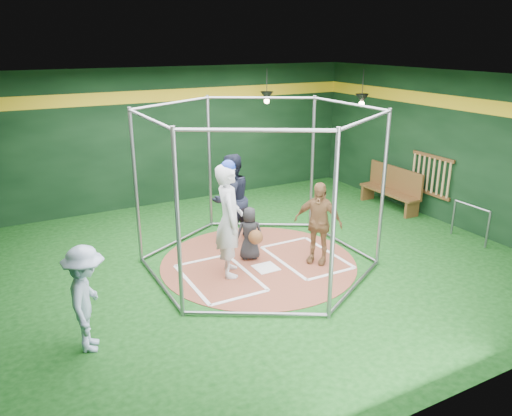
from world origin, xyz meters
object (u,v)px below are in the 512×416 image
batter_figure (229,219)px  visitor_leopard (318,223)px  dugout_bench (392,187)px  umpire (231,199)px

batter_figure → visitor_leopard: size_ratio=1.34×
visitor_leopard → dugout_bench: size_ratio=0.88×
batter_figure → umpire: batter_figure is taller
batter_figure → visitor_leopard: bearing=-11.3°
umpire → batter_figure: bearing=48.4°
batter_figure → umpire: size_ratio=1.13×
umpire → dugout_bench: bearing=166.8°
dugout_bench → batter_figure: bearing=-164.2°
batter_figure → umpire: bearing=63.1°
visitor_leopard → dugout_bench: (3.61, 1.85, -0.27)m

